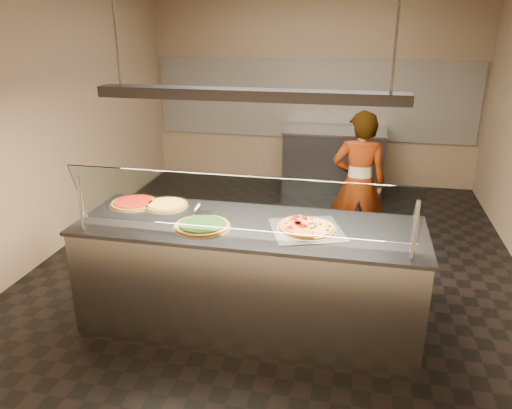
% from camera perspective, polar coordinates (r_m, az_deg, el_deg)
% --- Properties ---
extents(ground, '(5.00, 6.00, 0.02)m').
position_cam_1_polar(ground, '(5.43, 2.61, -6.69)').
color(ground, black).
rests_on(ground, ground).
extents(wall_back, '(5.00, 0.02, 3.00)m').
position_cam_1_polar(wall_back, '(7.87, 6.53, 13.33)').
color(wall_back, '#8F7B5C').
rests_on(wall_back, ground).
extents(wall_front, '(5.00, 0.02, 3.00)m').
position_cam_1_polar(wall_front, '(2.15, -10.26, -6.78)').
color(wall_front, '#8F7B5C').
rests_on(wall_front, ground).
extents(wall_left, '(0.02, 6.00, 3.00)m').
position_cam_1_polar(wall_left, '(5.86, -22.46, 9.47)').
color(wall_left, '#8F7B5C').
rests_on(wall_left, ground).
extents(tile_band, '(4.90, 0.02, 1.20)m').
position_cam_1_polar(tile_band, '(7.87, 6.45, 11.86)').
color(tile_band, silver).
rests_on(tile_band, wall_back).
extents(serving_counter, '(2.78, 0.94, 0.93)m').
position_cam_1_polar(serving_counter, '(4.19, -0.75, -8.12)').
color(serving_counter, '#B7B7BC').
rests_on(serving_counter, ground).
extents(sneeze_guard, '(2.54, 0.18, 0.54)m').
position_cam_1_polar(sneeze_guard, '(3.56, -2.02, 0.05)').
color(sneeze_guard, '#B7B7BC').
rests_on(sneeze_guard, serving_counter).
extents(perforated_tray, '(0.68, 0.68, 0.01)m').
position_cam_1_polar(perforated_tray, '(3.89, 5.85, -2.85)').
color(perforated_tray, silver).
rests_on(perforated_tray, serving_counter).
extents(half_pizza_pepperoni, '(0.35, 0.49, 0.05)m').
position_cam_1_polar(half_pizza_pepperoni, '(3.89, 4.33, -2.34)').
color(half_pizza_pepperoni, brown).
rests_on(half_pizza_pepperoni, perforated_tray).
extents(half_pizza_sausage, '(0.35, 0.49, 0.04)m').
position_cam_1_polar(half_pizza_sausage, '(3.87, 7.39, -2.69)').
color(half_pizza_sausage, brown).
rests_on(half_pizza_sausage, perforated_tray).
extents(pizza_spinach, '(0.46, 0.46, 0.03)m').
position_cam_1_polar(pizza_spinach, '(3.94, -6.16, -2.39)').
color(pizza_spinach, silver).
rests_on(pizza_spinach, serving_counter).
extents(pizza_cheese, '(0.39, 0.39, 0.03)m').
position_cam_1_polar(pizza_cheese, '(4.43, -10.19, 0.01)').
color(pizza_cheese, silver).
rests_on(pizza_cheese, serving_counter).
extents(pizza_tomato, '(0.42, 0.42, 0.03)m').
position_cam_1_polar(pizza_tomato, '(4.53, -13.79, 0.23)').
color(pizza_tomato, silver).
rests_on(pizza_tomato, serving_counter).
extents(pizza_spatula, '(0.18, 0.23, 0.02)m').
position_cam_1_polar(pizza_spatula, '(4.23, -6.40, -0.57)').
color(pizza_spatula, '#B7B7BC').
rests_on(pizza_spatula, pizza_spinach).
extents(prep_table, '(1.48, 0.74, 0.93)m').
position_cam_1_polar(prep_table, '(7.60, 8.83, 4.99)').
color(prep_table, '#434349').
rests_on(prep_table, ground).
extents(worker, '(0.60, 0.42, 1.59)m').
position_cam_1_polar(worker, '(5.48, 11.64, 2.31)').
color(worker, '#32303C').
rests_on(worker, ground).
extents(heat_lamp_housing, '(2.30, 0.18, 0.08)m').
position_cam_1_polar(heat_lamp_housing, '(3.71, -0.86, 12.44)').
color(heat_lamp_housing, '#434349').
rests_on(heat_lamp_housing, ceiling).
extents(lamp_rod_left, '(0.02, 0.02, 1.01)m').
position_cam_1_polar(lamp_rod_left, '(4.01, -15.90, 20.14)').
color(lamp_rod_left, '#B7B7BC').
rests_on(lamp_rod_left, ceiling).
extents(lamp_rod_right, '(0.02, 0.02, 1.01)m').
position_cam_1_polar(lamp_rod_right, '(3.58, 15.94, 20.17)').
color(lamp_rod_right, '#B7B7BC').
rests_on(lamp_rod_right, ceiling).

